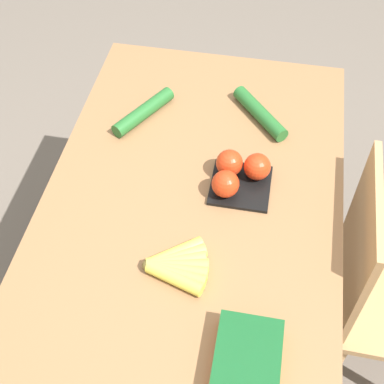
{
  "coord_description": "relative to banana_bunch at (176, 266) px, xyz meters",
  "views": [
    {
      "loc": [
        0.88,
        0.16,
        1.89
      ],
      "look_at": [
        0.0,
        0.0,
        0.79
      ],
      "focal_mm": 50.0,
      "sensor_mm": 36.0,
      "label": 1
    }
  ],
  "objects": [
    {
      "name": "cucumber_far",
      "position": [
        -0.57,
        0.14,
        0.0
      ],
      "size": [
        0.2,
        0.18,
        0.04
      ],
      "color": "#236028",
      "rests_on": "dining_table"
    },
    {
      "name": "cucumber_near",
      "position": [
        -0.51,
        -0.21,
        0.0
      ],
      "size": [
        0.22,
        0.15,
        0.04
      ],
      "color": "#236028",
      "rests_on": "dining_table"
    },
    {
      "name": "tomato_pack",
      "position": [
        -0.3,
        0.11,
        0.02
      ],
      "size": [
        0.16,
        0.16,
        0.08
      ],
      "color": "black",
      "rests_on": "dining_table"
    },
    {
      "name": "banana_bunch",
      "position": [
        0.0,
        0.0,
        0.0
      ],
      "size": [
        0.16,
        0.16,
        0.03
      ],
      "color": "brown",
      "rests_on": "dining_table"
    },
    {
      "name": "carrot_bag",
      "position": [
        0.2,
        0.19,
        0.01
      ],
      "size": [
        0.17,
        0.14,
        0.05
      ],
      "color": "orange",
      "rests_on": "dining_table"
    },
    {
      "name": "dining_table",
      "position": [
        -0.22,
        -0.0,
        -0.13
      ],
      "size": [
        1.29,
        0.8,
        0.76
      ],
      "color": "olive",
      "rests_on": "ground_plane"
    },
    {
      "name": "ground_plane",
      "position": [
        -0.22,
        -0.0,
        -0.78
      ],
      "size": [
        12.0,
        12.0,
        0.0
      ],
      "primitive_type": "plane",
      "color": "#665B51"
    }
  ]
}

